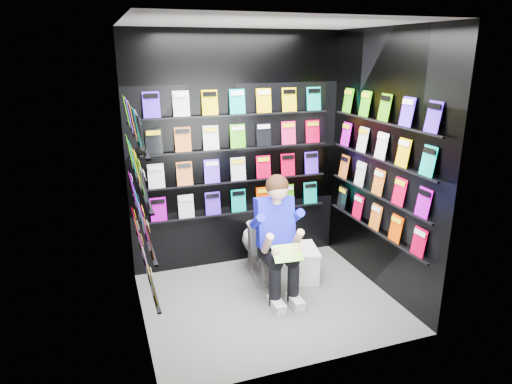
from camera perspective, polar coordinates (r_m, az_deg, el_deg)
name	(u,v)px	position (r m, az deg, el deg)	size (l,w,h in m)	color
floor	(268,301)	(4.65, 1.56, -13.52)	(2.40, 2.40, 0.00)	slate
ceiling	(271,22)	(4.00, 1.89, 20.43)	(2.40, 2.40, 0.00)	white
wall_back	(237,153)	(5.06, -2.37, 4.93)	(2.40, 0.04, 2.60)	black
wall_front	(320,210)	(3.27, 8.02, -2.21)	(2.40, 0.04, 2.60)	black
wall_left	(134,188)	(3.88, -15.05, 0.53)	(0.04, 2.00, 2.60)	black
wall_right	(383,164)	(4.69, 15.55, 3.33)	(0.04, 2.00, 2.60)	black
comics_back	(238,153)	(5.03, -2.27, 4.92)	(2.10, 0.06, 1.37)	#E53F00
comics_left	(137,187)	(3.89, -14.61, 0.64)	(0.06, 1.70, 1.37)	#E53F00
comics_right	(380,164)	(4.67, 15.25, 3.37)	(0.06, 1.70, 1.37)	#E53F00
toilet	(261,244)	(4.99, 0.58, -6.52)	(0.42, 0.75, 0.73)	white
longbox	(304,264)	(5.04, 6.07, -8.94)	(0.23, 0.43, 0.32)	white
longbox_lid	(305,249)	(4.97, 6.14, -7.13)	(0.26, 0.45, 0.03)	white
reader	(274,223)	(4.51, 2.24, -3.84)	(0.50, 0.73, 1.34)	#1415DE
held_comic	(287,253)	(4.28, 3.95, -7.62)	(0.28, 0.01, 0.19)	#2D9B56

